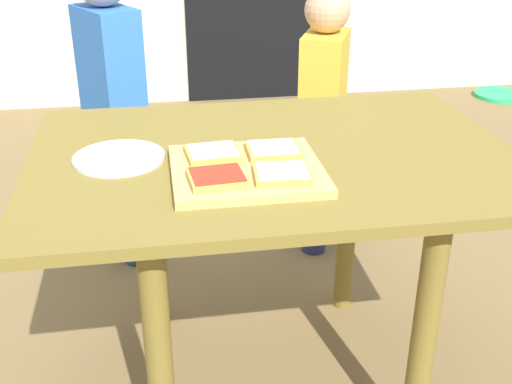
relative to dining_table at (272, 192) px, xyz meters
name	(u,v)px	position (x,y,z in m)	size (l,w,h in m)	color
ground_plane	(270,375)	(0.00, 0.00, -0.59)	(16.00, 16.00, 0.00)	olive
dining_table	(272,192)	(0.00, 0.00, 0.00)	(1.15, 0.80, 0.70)	olive
cutting_board	(247,170)	(-0.08, -0.12, 0.12)	(0.33, 0.30, 0.02)	tan
pizza_slice_near_left	(217,177)	(-0.15, -0.19, 0.14)	(0.13, 0.11, 0.02)	#E8B14A
pizza_slice_far_left	(213,153)	(-0.15, -0.05, 0.14)	(0.13, 0.12, 0.02)	#E8B14A
pizza_slice_near_right	(282,173)	(-0.02, -0.19, 0.14)	(0.13, 0.11, 0.02)	#E8B14A
pizza_slice_far_right	(273,150)	(-0.01, -0.06, 0.14)	(0.12, 0.11, 0.02)	#E8B14A
plate_white_left	(119,158)	(-0.36, 0.01, 0.11)	(0.21, 0.21, 0.01)	silver
child_left	(112,92)	(-0.41, 0.75, 0.05)	(0.24, 0.28, 1.10)	#23444B
child_right	(323,108)	(0.32, 0.72, -0.04)	(0.23, 0.28, 0.97)	navy
garden_hose_coil	(500,95)	(1.99, 2.36, -0.58)	(0.33, 0.33, 0.03)	#2CBD6A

